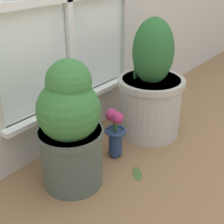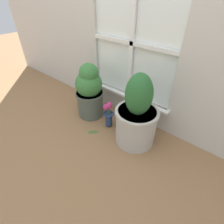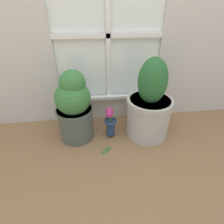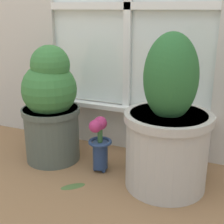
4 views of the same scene
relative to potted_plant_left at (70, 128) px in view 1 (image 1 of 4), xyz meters
name	(u,v)px [view 1 (image 1 of 4)]	position (x,y,z in m)	size (l,w,h in m)	color
ground_plane	(161,174)	(0.30, -0.29, -0.28)	(10.00, 10.00, 0.00)	olive
potted_plant_left	(70,128)	(0.00, 0.00, 0.00)	(0.29, 0.29, 0.58)	#4C564C
potted_plant_right	(151,90)	(0.59, -0.02, -0.02)	(0.37, 0.37, 0.66)	#B7B2A8
flower_vase	(115,131)	(0.28, -0.02, -0.13)	(0.11, 0.11, 0.27)	navy
fallen_leaf	(137,173)	(0.23, -0.20, -0.28)	(0.11, 0.11, 0.01)	#476633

